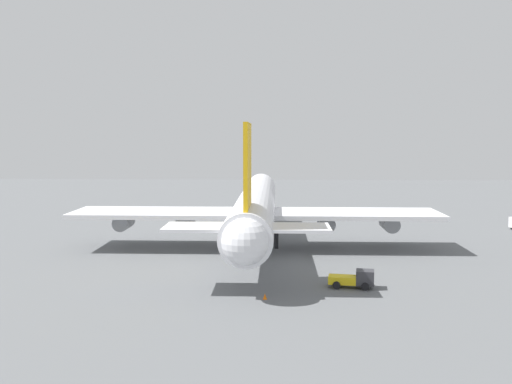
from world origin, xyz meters
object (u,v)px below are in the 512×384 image
at_px(cargo_airplane, 256,206).
at_px(catering_truck, 354,279).
at_px(safety_cone_tail, 265,296).
at_px(safety_cone_nose, 258,216).

height_order(cargo_airplane, catering_truck, cargo_airplane).
xyz_separation_m(catering_truck, safety_cone_tail, (-5.22, 10.60, -0.76)).
distance_m(catering_truck, safety_cone_tail, 11.84).
relative_size(cargo_airplane, catering_truck, 12.77).
xyz_separation_m(cargo_airplane, catering_truck, (-26.58, -12.75, -5.44)).
bearing_deg(safety_cone_tail, cargo_airplane, 3.88).
bearing_deg(cargo_airplane, safety_cone_tail, -176.12).
bearing_deg(safety_cone_nose, catering_truck, -167.29).
relative_size(catering_truck, safety_cone_nose, 7.84).
bearing_deg(safety_cone_tail, catering_truck, -63.79).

